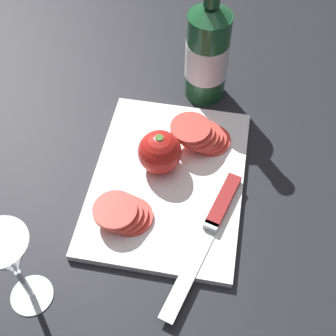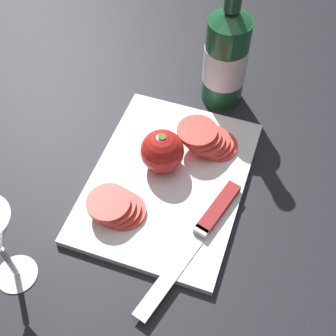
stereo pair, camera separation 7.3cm
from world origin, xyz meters
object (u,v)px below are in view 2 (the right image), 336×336
at_px(tomato_slice_stack_near, 117,207).
at_px(wine_bottle, 226,56).
at_px(whole_tomato, 162,151).
at_px(tomato_slice_stack_far, 208,139).
at_px(knife, 210,220).

bearing_deg(tomato_slice_stack_near, wine_bottle, 164.82).
relative_size(whole_tomato, tomato_slice_stack_near, 0.81).
bearing_deg(tomato_slice_stack_far, knife, 17.80).
xyz_separation_m(wine_bottle, whole_tomato, (0.21, -0.05, -0.05)).
xyz_separation_m(tomato_slice_stack_near, tomato_slice_stack_far, (-0.18, 0.10, 0.01)).
xyz_separation_m(wine_bottle, tomato_slice_stack_far, (0.15, 0.01, -0.07)).
xyz_separation_m(whole_tomato, tomato_slice_stack_near, (0.12, -0.04, -0.02)).
bearing_deg(whole_tomato, tomato_slice_stack_near, -17.93).
relative_size(whole_tomato, knife, 0.28).
xyz_separation_m(whole_tomato, tomato_slice_stack_far, (-0.06, 0.06, -0.01)).
height_order(wine_bottle, tomato_slice_stack_near, wine_bottle).
xyz_separation_m(knife, tomato_slice_stack_near, (0.03, -0.15, 0.01)).
bearing_deg(whole_tomato, knife, 52.34).
xyz_separation_m(knife, tomato_slice_stack_far, (-0.15, -0.05, 0.02)).
xyz_separation_m(whole_tomato, knife, (0.09, 0.11, -0.03)).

